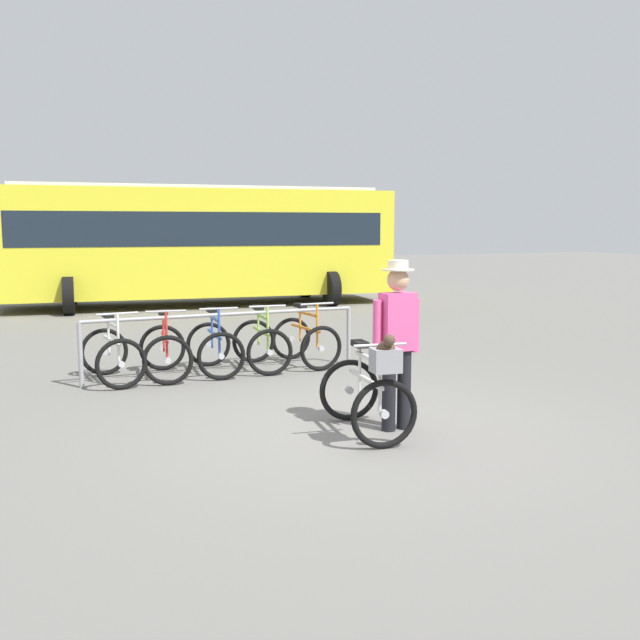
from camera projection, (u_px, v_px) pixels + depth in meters
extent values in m
plane|color=slate|center=(359.00, 429.00, 7.26)|extent=(80.00, 80.00, 0.00)
cylinder|color=#99999E|center=(81.00, 355.00, 9.06)|extent=(0.06, 0.06, 0.85)
cylinder|color=#99999E|center=(349.00, 336.00, 10.67)|extent=(0.06, 0.06, 0.85)
cylinder|color=#99999E|center=(225.00, 314.00, 9.81)|extent=(3.85, 0.22, 0.05)
torus|color=black|center=(104.00, 352.00, 9.86)|extent=(0.66, 0.13, 0.66)
cylinder|color=#B7B7BC|center=(104.00, 352.00, 9.86)|extent=(0.09, 0.07, 0.08)
torus|color=black|center=(121.00, 364.00, 8.97)|extent=(0.66, 0.13, 0.66)
cylinder|color=#B7B7BC|center=(121.00, 364.00, 8.97)|extent=(0.09, 0.07, 0.08)
cube|color=silver|center=(112.00, 341.00, 9.38)|extent=(0.13, 0.92, 0.04)
cube|color=silver|center=(112.00, 325.00, 9.31)|extent=(0.10, 0.61, 0.04)
cylinder|color=silver|center=(109.00, 335.00, 9.54)|extent=(0.03, 0.03, 0.55)
cube|color=black|center=(108.00, 315.00, 9.50)|extent=(0.14, 0.25, 0.06)
cylinder|color=silver|center=(118.00, 338.00, 9.03)|extent=(0.03, 0.03, 0.63)
cylinder|color=#B7B7BC|center=(117.00, 314.00, 8.99)|extent=(0.52, 0.08, 0.03)
torus|color=black|center=(162.00, 348.00, 10.19)|extent=(0.67, 0.15, 0.66)
cylinder|color=#B7B7BC|center=(162.00, 348.00, 10.19)|extent=(0.09, 0.07, 0.08)
torus|color=black|center=(168.00, 360.00, 9.22)|extent=(0.67, 0.15, 0.66)
cylinder|color=#B7B7BC|center=(168.00, 360.00, 9.22)|extent=(0.09, 0.07, 0.08)
cube|color=red|center=(165.00, 337.00, 9.67)|extent=(0.13, 0.92, 0.04)
cube|color=red|center=(164.00, 322.00, 9.60)|extent=(0.10, 0.61, 0.04)
cylinder|color=red|center=(163.00, 332.00, 9.84)|extent=(0.03, 0.03, 0.55)
cube|color=black|center=(163.00, 312.00, 9.81)|extent=(0.14, 0.25, 0.06)
cylinder|color=red|center=(167.00, 335.00, 9.29)|extent=(0.03, 0.03, 0.63)
cylinder|color=#B7B7BC|center=(166.00, 311.00, 9.25)|extent=(0.52, 0.08, 0.03)
torus|color=black|center=(208.00, 344.00, 10.47)|extent=(0.66, 0.11, 0.66)
cylinder|color=#B7B7BC|center=(208.00, 344.00, 10.47)|extent=(0.08, 0.07, 0.08)
torus|color=black|center=(221.00, 356.00, 9.52)|extent=(0.66, 0.11, 0.66)
cylinder|color=#B7B7BC|center=(221.00, 356.00, 9.52)|extent=(0.08, 0.07, 0.08)
cube|color=#2D56B7|center=(214.00, 334.00, 9.97)|extent=(0.10, 0.92, 0.04)
cube|color=#2D56B7|center=(215.00, 319.00, 9.89)|extent=(0.08, 0.61, 0.04)
cylinder|color=#2D56B7|center=(212.00, 329.00, 10.13)|extent=(0.03, 0.03, 0.55)
cube|color=black|center=(212.00, 310.00, 10.10)|extent=(0.14, 0.25, 0.06)
cylinder|color=#2D56B7|center=(219.00, 332.00, 9.59)|extent=(0.03, 0.03, 0.63)
cylinder|color=#B7B7BC|center=(219.00, 309.00, 9.55)|extent=(0.52, 0.06, 0.03)
torus|color=black|center=(254.00, 341.00, 10.77)|extent=(0.66, 0.12, 0.66)
cylinder|color=#B7B7BC|center=(254.00, 341.00, 10.77)|extent=(0.08, 0.07, 0.08)
torus|color=black|center=(270.00, 352.00, 9.81)|extent=(0.66, 0.12, 0.66)
cylinder|color=#B7B7BC|center=(270.00, 352.00, 9.81)|extent=(0.08, 0.07, 0.08)
cube|color=#9ED14C|center=(261.00, 331.00, 10.26)|extent=(0.11, 0.92, 0.04)
cube|color=#9ED14C|center=(262.00, 316.00, 10.18)|extent=(0.09, 0.61, 0.04)
cylinder|color=#9ED14C|center=(258.00, 326.00, 10.42)|extent=(0.03, 0.03, 0.55)
cube|color=black|center=(258.00, 308.00, 10.39)|extent=(0.14, 0.25, 0.06)
cylinder|color=#9ED14C|center=(267.00, 329.00, 9.88)|extent=(0.03, 0.03, 0.63)
cylinder|color=#B7B7BC|center=(267.00, 306.00, 9.84)|extent=(0.52, 0.07, 0.03)
torus|color=black|center=(291.00, 338.00, 11.03)|extent=(0.67, 0.15, 0.66)
cylinder|color=#B7B7BC|center=(291.00, 338.00, 11.03)|extent=(0.08, 0.07, 0.08)
torus|color=black|center=(321.00, 348.00, 10.13)|extent=(0.67, 0.15, 0.66)
cylinder|color=#B7B7BC|center=(321.00, 348.00, 10.13)|extent=(0.08, 0.07, 0.08)
cube|color=orange|center=(305.00, 328.00, 10.55)|extent=(0.11, 0.92, 0.04)
cube|color=orange|center=(307.00, 314.00, 10.48)|extent=(0.08, 0.61, 0.04)
cylinder|color=orange|center=(300.00, 323.00, 10.71)|extent=(0.03, 0.03, 0.55)
cube|color=black|center=(300.00, 305.00, 10.67)|extent=(0.14, 0.25, 0.06)
cylinder|color=orange|center=(317.00, 326.00, 10.20)|extent=(0.03, 0.03, 0.63)
cylinder|color=#B7B7BC|center=(317.00, 304.00, 10.15)|extent=(0.52, 0.07, 0.03)
torus|color=black|center=(349.00, 390.00, 7.54)|extent=(0.66, 0.13, 0.66)
cylinder|color=#B7B7BC|center=(349.00, 390.00, 7.54)|extent=(0.09, 0.07, 0.08)
torus|color=black|center=(384.00, 414.00, 6.57)|extent=(0.66, 0.13, 0.66)
cylinder|color=#B7B7BC|center=(384.00, 414.00, 6.57)|extent=(0.09, 0.07, 0.08)
cube|color=silver|center=(366.00, 379.00, 7.03)|extent=(0.14, 0.92, 0.04)
cube|color=silver|center=(368.00, 358.00, 6.95)|extent=(0.10, 0.61, 0.04)
cylinder|color=silver|center=(360.00, 371.00, 7.19)|extent=(0.03, 0.03, 0.55)
cube|color=black|center=(360.00, 344.00, 7.16)|extent=(0.15, 0.25, 0.06)
cylinder|color=silver|center=(380.00, 378.00, 6.65)|extent=(0.03, 0.03, 0.63)
cylinder|color=#B7B7BC|center=(380.00, 345.00, 6.60)|extent=(0.52, 0.08, 0.03)
cube|color=gray|center=(386.00, 360.00, 6.48)|extent=(0.28, 0.23, 0.22)
ellipsoid|color=#4C3828|center=(386.00, 350.00, 6.47)|extent=(0.20, 0.18, 0.16)
sphere|color=#4C3828|center=(389.00, 340.00, 6.38)|extent=(0.11, 0.11, 0.11)
cylinder|color=black|center=(389.00, 391.00, 7.15)|extent=(0.14, 0.14, 0.82)
cylinder|color=black|center=(404.00, 389.00, 7.23)|extent=(0.14, 0.14, 0.82)
cube|color=#E54C8C|center=(397.00, 322.00, 7.10)|extent=(0.35, 0.22, 0.58)
cylinder|color=#E54C8C|center=(377.00, 328.00, 7.03)|extent=(0.09, 0.09, 0.55)
cylinder|color=#E54C8C|center=(415.00, 325.00, 7.22)|extent=(0.09, 0.09, 0.55)
sphere|color=tan|center=(398.00, 280.00, 7.04)|extent=(0.22, 0.22, 0.22)
cylinder|color=beige|center=(398.00, 270.00, 7.03)|extent=(0.32, 0.32, 0.02)
cylinder|color=beige|center=(398.00, 265.00, 7.02)|extent=(0.20, 0.20, 0.09)
cube|color=yellow|center=(199.00, 242.00, 18.60)|extent=(10.17, 3.33, 2.70)
cube|color=#19232D|center=(199.00, 229.00, 18.55)|extent=(9.38, 3.28, 0.84)
cube|color=silver|center=(198.00, 189.00, 18.41)|extent=(9.16, 3.00, 0.08)
cylinder|color=black|center=(68.00, 296.00, 16.60)|extent=(0.32, 0.92, 0.90)
cylinder|color=black|center=(72.00, 287.00, 18.96)|extent=(0.32, 0.92, 0.90)
cylinder|color=black|center=(332.00, 289.00, 18.54)|extent=(0.32, 0.92, 0.90)
cylinder|color=black|center=(305.00, 282.00, 20.91)|extent=(0.32, 0.92, 0.90)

